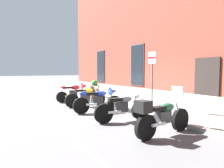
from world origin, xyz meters
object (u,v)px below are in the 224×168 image
motorcycle_yellow_naked (86,97)px  barrel_planter (95,90)px  motorcycle_red_sport (75,91)px  motorcycle_grey_naked (123,108)px  motorcycle_green_touring (162,116)px  parking_sign (152,73)px  motorcycle_blue_sport (100,99)px

motorcycle_yellow_naked → barrel_planter: bearing=143.3°
motorcycle_red_sport → motorcycle_yellow_naked: (1.81, -0.17, -0.08)m
motorcycle_yellow_naked → motorcycle_grey_naked: motorcycle_yellow_naked is taller
motorcycle_yellow_naked → motorcycle_grey_naked: 3.28m
motorcycle_red_sport → motorcycle_green_touring: 6.90m
parking_sign → motorcycle_blue_sport: bearing=-136.9°
motorcycle_blue_sport → parking_sign: (1.55, 1.45, 1.10)m
motorcycle_grey_naked → motorcycle_green_touring: motorcycle_green_touring is taller
motorcycle_yellow_naked → barrel_planter: 2.60m
motorcycle_red_sport → motorcycle_yellow_naked: motorcycle_red_sport is taller
motorcycle_grey_naked → barrel_planter: barrel_planter is taller
motorcycle_green_touring → parking_sign: bearing=141.9°
motorcycle_red_sport → barrel_planter: size_ratio=1.98×
motorcycle_blue_sport → motorcycle_grey_naked: motorcycle_blue_sport is taller
motorcycle_green_touring → motorcycle_red_sport: bearing=177.0°
motorcycle_grey_naked → parking_sign: bearing=96.9°
motorcycle_red_sport → motorcycle_blue_sport: (3.35, -0.25, -0.00)m
motorcycle_green_touring → barrel_planter: bearing=166.3°
motorcycle_red_sport → motorcycle_green_touring: bearing=-3.0°
motorcycle_blue_sport → barrel_planter: 3.97m
motorcycle_red_sport → motorcycle_yellow_naked: size_ratio=1.00×
motorcycle_yellow_naked → motorcycle_red_sport: bearing=174.5°
motorcycle_green_touring → motorcycle_yellow_naked: bearing=177.9°
motorcycle_grey_naked → motorcycle_blue_sport: bearing=177.5°
motorcycle_green_touring → motorcycle_grey_naked: bearing=179.0°
motorcycle_yellow_naked → parking_sign: 3.58m
motorcycle_red_sport → motorcycle_grey_naked: bearing=-3.7°
motorcycle_blue_sport → parking_sign: parking_sign is taller
motorcycle_grey_naked → motorcycle_green_touring: size_ratio=1.00×
motorcycle_yellow_naked → motorcycle_green_touring: motorcycle_green_touring is taller
motorcycle_red_sport → motorcycle_blue_sport: size_ratio=0.95×
parking_sign → motorcycle_red_sport: bearing=-166.3°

